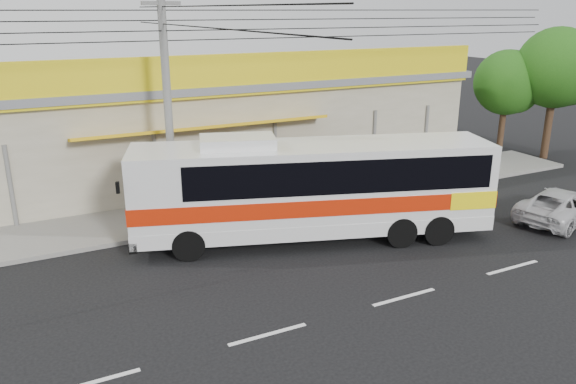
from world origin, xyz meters
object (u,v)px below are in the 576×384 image
(white_car, at_px, (561,205))
(tree_near, at_px, (509,85))
(motorbike_red, at_px, (183,196))
(utility_pole, at_px, (162,24))
(tree_far, at_px, (559,71))
(coach_bus, at_px, (318,184))

(white_car, relative_size, tree_near, 0.77)
(tree_near, bearing_deg, white_car, -124.71)
(motorbike_red, distance_m, tree_near, 17.79)
(motorbike_red, distance_m, utility_pole, 6.27)
(utility_pole, xyz_separation_m, tree_near, (18.09, 2.13, -3.18))
(white_car, relative_size, tree_far, 0.64)
(utility_pole, bearing_deg, coach_bus, -40.48)
(motorbike_red, relative_size, tree_far, 0.31)
(tree_near, bearing_deg, tree_far, -41.31)
(coach_bus, bearing_deg, white_car, 2.03)
(motorbike_red, relative_size, tree_near, 0.38)
(motorbike_red, bearing_deg, utility_pole, 119.58)
(tree_near, bearing_deg, utility_pole, -173.27)
(coach_bus, height_order, white_car, coach_bus)
(utility_pole, bearing_deg, motorbike_red, 59.28)
(utility_pole, height_order, tree_far, utility_pole)
(white_car, bearing_deg, tree_near, -50.26)
(white_car, bearing_deg, tree_far, -63.48)
(coach_bus, height_order, tree_near, tree_near)
(utility_pole, bearing_deg, tree_near, 6.73)
(utility_pole, distance_m, tree_near, 18.50)
(white_car, xyz_separation_m, utility_pole, (-12.59, 5.81, 6.28))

